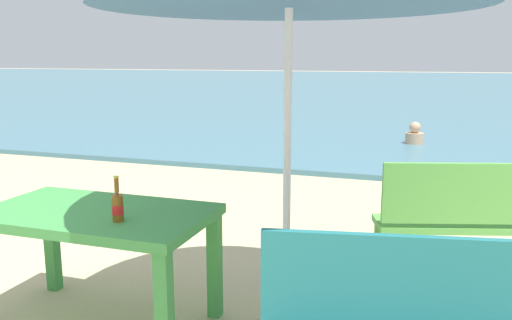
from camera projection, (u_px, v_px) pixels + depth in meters
The scene contains 6 objects.
sea_water at pixel (406, 85), 30.79m from camera, with size 120.00×50.00×0.08m, color teal.
picnic_table_green at pixel (97, 227), 3.25m from camera, with size 1.40×0.80×0.76m.
beer_bottle_amber at pixel (118, 205), 3.00m from camera, with size 0.07×0.07×0.26m.
side_table_wood at pixel (346, 298), 2.96m from camera, with size 0.44×0.44×0.54m.
bench_green_left at pixel (461, 215), 3.86m from camera, with size 1.25×0.69×0.95m.
swimmer_person at pixel (415, 135), 9.87m from camera, with size 0.34×0.34×0.41m.
Camera 1 is at (1.59, -2.23, 1.69)m, focal length 37.02 mm.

